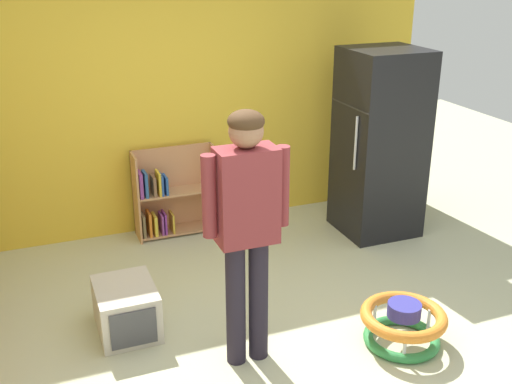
{
  "coord_description": "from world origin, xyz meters",
  "views": [
    {
      "loc": [
        -1.37,
        -3.32,
        2.6
      ],
      "look_at": [
        0.13,
        0.52,
        0.98
      ],
      "focal_mm": 43.29,
      "sensor_mm": 36.0,
      "label": 1
    }
  ],
  "objects_px": {
    "baby_walker": "(403,324)",
    "pet_carrier": "(126,309)",
    "bookshelf": "(170,197)",
    "refrigerator": "(380,143)",
    "standing_person": "(247,217)"
  },
  "relations": [
    {
      "from": "baby_walker",
      "to": "pet_carrier",
      "type": "bearing_deg",
      "value": 154.06
    },
    {
      "from": "bookshelf",
      "to": "standing_person",
      "type": "xyz_separation_m",
      "value": [
        -0.01,
        -2.17,
        0.68
      ]
    },
    {
      "from": "standing_person",
      "to": "refrigerator",
      "type": "bearing_deg",
      "value": 38.14
    },
    {
      "from": "bookshelf",
      "to": "baby_walker",
      "type": "bearing_deg",
      "value": -66.19
    },
    {
      "from": "standing_person",
      "to": "baby_walker",
      "type": "bearing_deg",
      "value": -12.54
    },
    {
      "from": "pet_carrier",
      "to": "refrigerator",
      "type": "bearing_deg",
      "value": 18.59
    },
    {
      "from": "refrigerator",
      "to": "bookshelf",
      "type": "xyz_separation_m",
      "value": [
        -1.9,
        0.66,
        -0.52
      ]
    },
    {
      "from": "baby_walker",
      "to": "pet_carrier",
      "type": "height_order",
      "value": "pet_carrier"
    },
    {
      "from": "refrigerator",
      "to": "bookshelf",
      "type": "height_order",
      "value": "refrigerator"
    },
    {
      "from": "pet_carrier",
      "to": "standing_person",
      "type": "bearing_deg",
      "value": -41.75
    },
    {
      "from": "standing_person",
      "to": "bookshelf",
      "type": "bearing_deg",
      "value": 89.61
    },
    {
      "from": "refrigerator",
      "to": "baby_walker",
      "type": "height_order",
      "value": "refrigerator"
    },
    {
      "from": "bookshelf",
      "to": "baby_walker",
      "type": "distance_m",
      "value": 2.64
    },
    {
      "from": "baby_walker",
      "to": "standing_person",
      "type": "bearing_deg",
      "value": 167.46
    },
    {
      "from": "standing_person",
      "to": "pet_carrier",
      "type": "relative_size",
      "value": 3.14
    }
  ]
}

